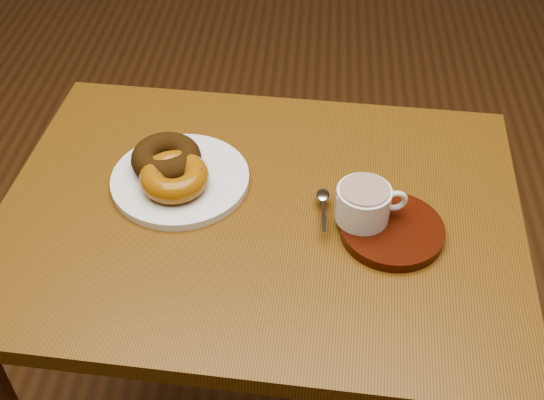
# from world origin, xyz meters

# --- Properties ---
(cafe_table) EXTENTS (0.86, 0.66, 0.77)m
(cafe_table) POSITION_xyz_m (-0.01, 0.03, 0.65)
(cafe_table) COLOR brown
(cafe_table) RESTS_ON ground
(donut_plate) EXTENTS (0.25, 0.25, 0.01)m
(donut_plate) POSITION_xyz_m (-0.15, 0.08, 0.78)
(donut_plate) COLOR silver
(donut_plate) RESTS_ON cafe_table
(donut_cinnamon) EXTENTS (0.12, 0.12, 0.04)m
(donut_cinnamon) POSITION_xyz_m (-0.17, 0.10, 0.81)
(donut_cinnamon) COLOR black
(donut_cinnamon) RESTS_ON donut_plate
(donut_caramel) EXTENTS (0.12, 0.12, 0.04)m
(donut_caramel) POSITION_xyz_m (-0.15, 0.06, 0.81)
(donut_caramel) COLOR #945910
(donut_caramel) RESTS_ON donut_plate
(saucer) EXTENTS (0.20, 0.20, 0.02)m
(saucer) POSITION_xyz_m (0.19, -0.01, 0.78)
(saucer) COLOR #361007
(saucer) RESTS_ON cafe_table
(coffee_cup) EXTENTS (0.11, 0.08, 0.06)m
(coffee_cup) POSITION_xyz_m (0.15, 0.01, 0.82)
(coffee_cup) COLOR silver
(coffee_cup) RESTS_ON saucer
(teaspoon) EXTENTS (0.02, 0.10, 0.01)m
(teaspoon) POSITION_xyz_m (0.08, 0.04, 0.79)
(teaspoon) COLOR silver
(teaspoon) RESTS_ON saucer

